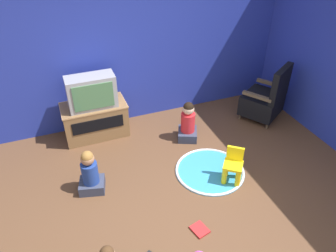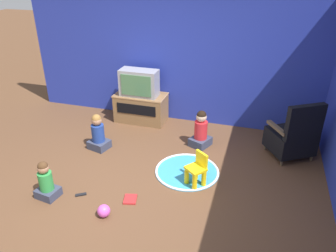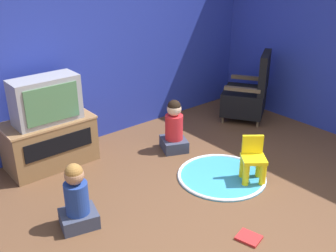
# 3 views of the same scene
# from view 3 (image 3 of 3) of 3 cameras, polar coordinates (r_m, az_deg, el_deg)

# --- Properties ---
(ground_plane) EXTENTS (30.00, 30.00, 0.00)m
(ground_plane) POSITION_cam_3_polar(r_m,az_deg,el_deg) (3.67, 7.90, -14.90)
(ground_plane) COLOR brown
(wall_back) EXTENTS (5.82, 0.12, 2.70)m
(wall_back) POSITION_cam_3_polar(r_m,az_deg,el_deg) (4.90, -14.04, 12.27)
(wall_back) COLOR #23339E
(wall_back) RESTS_ON ground_plane
(tv_cabinet) EXTENTS (1.00, 0.54, 0.56)m
(tv_cabinet) POSITION_cam_3_polar(r_m,az_deg,el_deg) (4.72, -16.79, -2.14)
(tv_cabinet) COLOR brown
(tv_cabinet) RESTS_ON ground_plane
(television) EXTENTS (0.72, 0.34, 0.51)m
(television) POSITION_cam_3_polar(r_m,az_deg,el_deg) (4.48, -17.30, 3.63)
(television) COLOR #939399
(television) RESTS_ON tv_cabinet
(black_armchair) EXTENTS (0.86, 0.84, 1.01)m
(black_armchair) POSITION_cam_3_polar(r_m,az_deg,el_deg) (5.87, 11.51, 4.42)
(black_armchair) COLOR brown
(black_armchair) RESTS_ON ground_plane
(yellow_kid_chair) EXTENTS (0.34, 0.34, 0.50)m
(yellow_kid_chair) POSITION_cam_3_polar(r_m,az_deg,el_deg) (4.32, 12.22, -5.22)
(yellow_kid_chair) COLOR yellow
(yellow_kid_chair) RESTS_ON ground_plane
(play_mat) EXTENTS (0.98, 0.98, 0.04)m
(play_mat) POSITION_cam_3_polar(r_m,az_deg,el_deg) (4.44, 7.75, -7.19)
(play_mat) COLOR teal
(play_mat) RESTS_ON ground_plane
(child_watching_left) EXTENTS (0.38, 0.35, 0.64)m
(child_watching_left) POSITION_cam_3_polar(r_m,az_deg,el_deg) (3.64, -13.08, -10.39)
(child_watching_left) COLOR #33384C
(child_watching_left) RESTS_ON ground_plane
(child_watching_right) EXTENTS (0.41, 0.43, 0.66)m
(child_watching_right) POSITION_cam_3_polar(r_m,az_deg,el_deg) (4.86, 0.88, -0.38)
(child_watching_right) COLOR #33384C
(child_watching_right) RESTS_ON ground_plane
(book) EXTENTS (0.21, 0.23, 0.02)m
(book) POSITION_cam_3_polar(r_m,az_deg,el_deg) (3.62, 11.64, -15.60)
(book) COLOR #B22323
(book) RESTS_ON ground_plane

